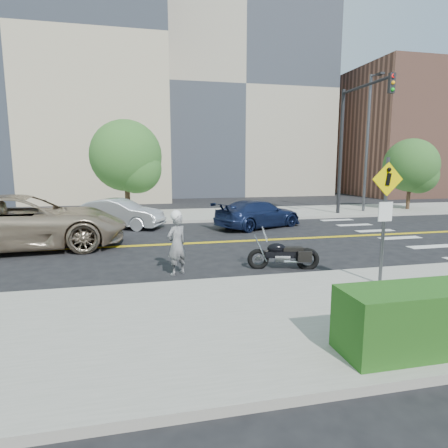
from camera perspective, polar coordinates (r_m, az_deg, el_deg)
ground_plane at (r=14.32m, az=-6.91°, el=-3.03°), size 120.00×120.00×0.00m
sidewalk_near at (r=7.19m, az=-0.70°, el=-14.81°), size 60.00×5.00×0.15m
sidewalk_far at (r=21.68m, az=-8.91°, el=1.25°), size 60.00×5.00×0.15m
building_left at (r=38.17m, az=-27.50°, el=22.54°), size 22.00×14.00×25.00m
building_mid at (r=41.61m, az=0.61°, el=18.78°), size 18.00×14.00×20.00m
building_right at (r=43.69m, az=26.85°, el=12.08°), size 14.00×12.00×12.00m
lamp_post at (r=24.44m, az=20.96°, el=11.22°), size 0.16×0.16×8.00m
traffic_light at (r=22.21m, az=18.69°, el=12.96°), size 0.28×4.50×7.00m
pedestrian_sign at (r=9.49m, az=23.34°, el=2.12°), size 0.78×0.08×3.00m
motorcyclist at (r=10.24m, az=-7.23°, el=-2.83°), size 0.73×0.67×1.78m
motorcycle at (r=10.89m, az=9.11°, el=-3.67°), size 2.07×1.07×1.21m
suv at (r=14.99m, az=-28.12°, el=0.26°), size 7.25×3.86×1.94m
parked_car_silver at (r=18.31m, az=-15.75°, el=1.53°), size 4.42×3.04×1.38m
parked_car_blue at (r=17.87m, az=5.27°, el=1.54°), size 4.87×3.52×1.31m
tree_far_a at (r=22.11m, az=-14.72°, el=10.01°), size 4.00×4.00×5.47m
tree_far_b at (r=26.60m, az=26.58°, el=8.00°), size 3.32×3.32×4.59m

